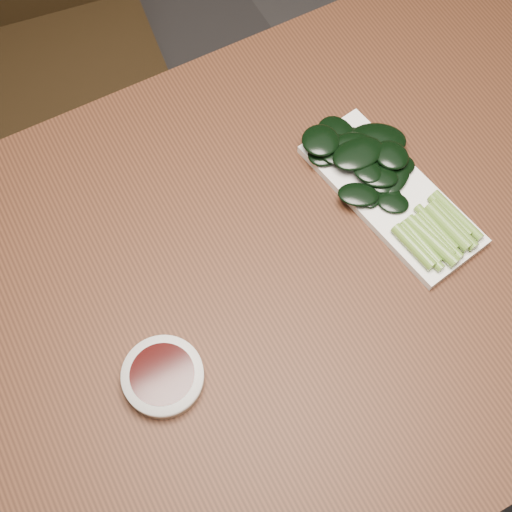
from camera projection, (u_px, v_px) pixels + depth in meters
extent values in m
plane|color=#322F2F|center=(275.00, 404.00, 1.67)|extent=(6.00, 6.00, 0.00)
cube|color=#412112|center=(287.00, 276.00, 1.01)|extent=(1.40, 0.80, 0.04)
cylinder|color=#412112|center=(452.00, 101.00, 1.61)|extent=(0.05, 0.05, 0.71)
cube|color=black|center=(72.00, 71.00, 1.55)|extent=(0.44, 0.44, 0.04)
cylinder|color=black|center=(43.00, 206.00, 1.66)|extent=(0.04, 0.04, 0.41)
cylinder|color=black|center=(177.00, 165.00, 1.71)|extent=(0.04, 0.04, 0.41)
cylinder|color=black|center=(14.00, 101.00, 1.80)|extent=(0.04, 0.04, 0.41)
cylinder|color=black|center=(139.00, 65.00, 1.85)|extent=(0.04, 0.04, 0.41)
cylinder|color=white|center=(163.00, 377.00, 0.91)|extent=(0.11, 0.11, 0.03)
cylinder|color=#310604|center=(162.00, 374.00, 0.90)|extent=(0.08, 0.08, 0.00)
cube|color=white|center=(391.00, 194.00, 1.04)|extent=(0.16, 0.30, 0.01)
cylinder|color=olive|center=(414.00, 247.00, 0.98)|extent=(0.03, 0.08, 0.02)
cylinder|color=olive|center=(421.00, 248.00, 0.99)|extent=(0.03, 0.08, 0.01)
cylinder|color=olive|center=(421.00, 242.00, 0.99)|extent=(0.02, 0.08, 0.01)
cylinder|color=olive|center=(432.00, 241.00, 0.99)|extent=(0.04, 0.09, 0.02)
cylinder|color=olive|center=(434.00, 236.00, 0.99)|extent=(0.03, 0.08, 0.02)
cylinder|color=olive|center=(439.00, 236.00, 0.99)|extent=(0.03, 0.09, 0.01)
cylinder|color=olive|center=(436.00, 228.00, 1.00)|extent=(0.02, 0.08, 0.01)
cylinder|color=olive|center=(448.00, 227.00, 1.00)|extent=(0.03, 0.09, 0.02)
cylinder|color=olive|center=(453.00, 225.00, 1.00)|extent=(0.03, 0.09, 0.02)
cylinder|color=olive|center=(450.00, 216.00, 1.01)|extent=(0.03, 0.08, 0.01)
cylinder|color=olive|center=(457.00, 216.00, 1.01)|extent=(0.03, 0.09, 0.01)
ellipsoid|color=black|center=(378.00, 177.00, 1.03)|extent=(0.07, 0.07, 0.01)
ellipsoid|color=black|center=(337.00, 149.00, 1.05)|extent=(0.07, 0.07, 0.01)
ellipsoid|color=black|center=(327.00, 152.00, 1.05)|extent=(0.06, 0.05, 0.01)
ellipsoid|color=black|center=(358.00, 153.00, 1.04)|extent=(0.08, 0.05, 0.01)
ellipsoid|color=black|center=(358.00, 195.00, 1.02)|extent=(0.07, 0.07, 0.01)
ellipsoid|color=black|center=(393.00, 169.00, 1.04)|extent=(0.10, 0.10, 0.01)
ellipsoid|color=black|center=(400.00, 165.00, 1.04)|extent=(0.05, 0.05, 0.01)
ellipsoid|color=black|center=(349.00, 138.00, 1.07)|extent=(0.05, 0.04, 0.01)
ellipsoid|color=black|center=(377.00, 140.00, 1.06)|extent=(0.11, 0.10, 0.02)
ellipsoid|color=black|center=(367.00, 171.00, 1.03)|extent=(0.05, 0.05, 0.01)
ellipsoid|color=black|center=(366.00, 158.00, 1.04)|extent=(0.06, 0.06, 0.01)
ellipsoid|color=black|center=(321.00, 140.00, 1.05)|extent=(0.08, 0.08, 0.01)
ellipsoid|color=black|center=(337.00, 140.00, 1.06)|extent=(0.09, 0.11, 0.01)
ellipsoid|color=black|center=(383.00, 183.00, 1.03)|extent=(0.05, 0.04, 0.01)
ellipsoid|color=black|center=(391.00, 155.00, 1.04)|extent=(0.06, 0.06, 0.01)
ellipsoid|color=black|center=(356.00, 143.00, 1.05)|extent=(0.07, 0.07, 0.01)
ellipsoid|color=black|center=(393.00, 202.00, 1.02)|extent=(0.06, 0.06, 0.01)
ellipsoid|color=black|center=(363.00, 196.00, 1.02)|extent=(0.04, 0.05, 0.01)
ellipsoid|color=black|center=(372.00, 198.00, 1.02)|extent=(0.04, 0.04, 0.01)
ellipsoid|color=black|center=(393.00, 198.00, 1.02)|extent=(0.04, 0.05, 0.01)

